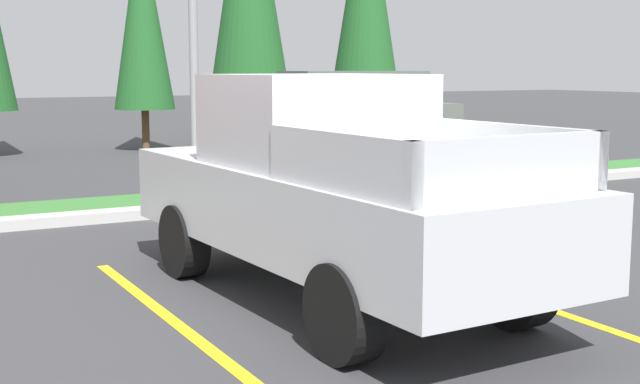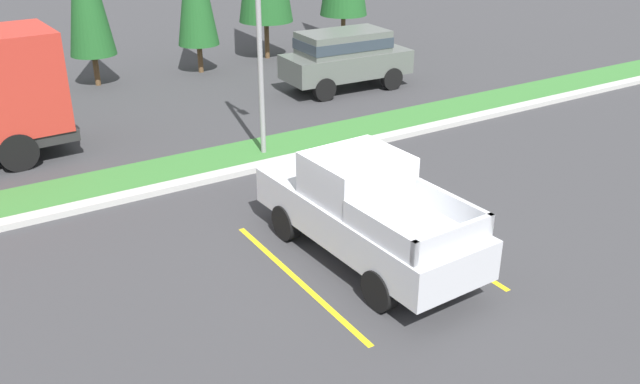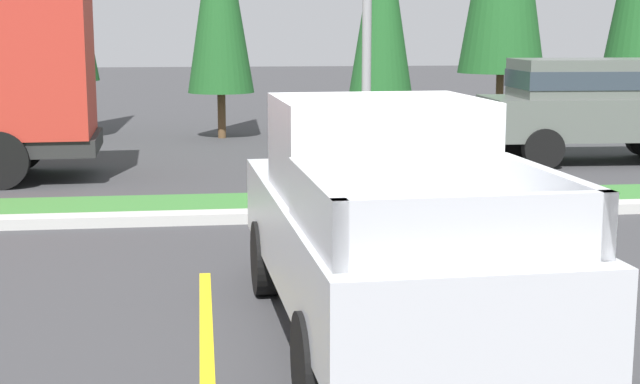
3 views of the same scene
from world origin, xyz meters
The scene contains 7 objects.
ground_plane centered at (0.00, 0.00, 0.00)m, with size 120.00×120.00×0.00m, color #38383A.
parking_line_near centered at (-1.66, -0.18, 0.00)m, with size 0.12×4.80×0.01m, color yellow.
parking_line_far centered at (1.44, -0.18, 0.00)m, with size 0.12×4.80×0.01m, color yellow.
curb_strip centered at (0.00, 5.00, 0.07)m, with size 56.00×0.40×0.15m, color #B2B2AD.
grass_median centered at (0.00, 6.10, 0.03)m, with size 56.00×1.80×0.06m, color #387533.
pickup_truck_main centered at (-0.11, -0.13, 1.04)m, with size 2.14×5.30×2.10m.
suv_distant centered at (6.28, 10.04, 1.24)m, with size 4.67×2.11×2.10m.
Camera 3 is at (-1.67, -7.88, 2.69)m, focal length 52.00 mm.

